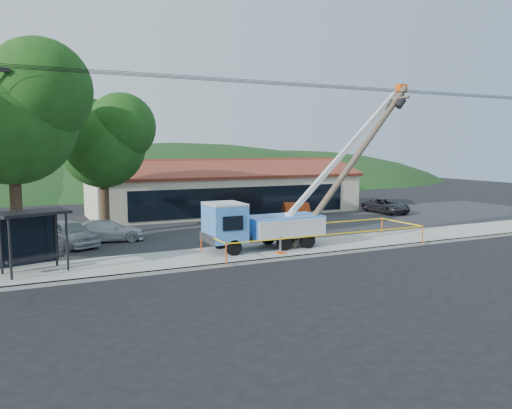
{
  "coord_description": "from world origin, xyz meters",
  "views": [
    {
      "loc": [
        -11.85,
        -19.27,
        5.54
      ],
      "look_at": [
        -0.25,
        5.0,
        2.49
      ],
      "focal_mm": 35.0,
      "sensor_mm": 36.0,
      "label": 1
    }
  ],
  "objects": [
    {
      "name": "ground",
      "position": [
        0.0,
        0.0,
        0.0
      ],
      "size": [
        120.0,
        120.0,
        0.0
      ],
      "primitive_type": "plane",
      "color": "black",
      "rests_on": "ground"
    },
    {
      "name": "curb",
      "position": [
        0.0,
        2.1,
        0.07
      ],
      "size": [
        60.0,
        0.25,
        0.15
      ],
      "primitive_type": "cube",
      "color": "#B0AFA4",
      "rests_on": "ground"
    },
    {
      "name": "sidewalk",
      "position": [
        0.0,
        4.0,
        0.07
      ],
      "size": [
        60.0,
        4.0,
        0.15
      ],
      "primitive_type": "cube",
      "color": "#B0AFA4",
      "rests_on": "ground"
    },
    {
      "name": "parking_lot",
      "position": [
        0.0,
        12.0,
        0.05
      ],
      "size": [
        60.0,
        12.0,
        0.1
      ],
      "primitive_type": "cube",
      "color": "#28282B",
      "rests_on": "ground"
    },
    {
      "name": "strip_mall",
      "position": [
        4.0,
        19.98,
        1.88
      ],
      "size": [
        22.5,
        8.53,
        4.67
      ],
      "color": "beige",
      "rests_on": "ground"
    },
    {
      "name": "tree_west_near",
      "position": [
        -12.0,
        8.0,
        7.52
      ],
      "size": [
        7.56,
        6.72,
        10.8
      ],
      "color": "#332316",
      "rests_on": "ground"
    },
    {
      "name": "tree_lot",
      "position": [
        -7.0,
        13.0,
        6.21
      ],
      "size": [
        6.3,
        5.6,
        8.94
      ],
      "color": "#332316",
      "rests_on": "ground"
    },
    {
      "name": "hill_center",
      "position": [
        10.0,
        55.0,
        0.0
      ],
      "size": [
        89.6,
        64.0,
        32.0
      ],
      "primitive_type": "ellipsoid",
      "color": "#1D3D16",
      "rests_on": "ground"
    },
    {
      "name": "hill_east",
      "position": [
        30.0,
        55.0,
        0.0
      ],
      "size": [
        72.8,
        52.0,
        26.0
      ],
      "primitive_type": "ellipsoid",
      "color": "#1D3D16",
      "rests_on": "ground"
    },
    {
      "name": "utility_truck",
      "position": [
        -0.06,
        4.49,
        1.61
      ],
      "size": [
        12.6,
        3.5,
        9.17
      ],
      "color": "black",
      "rests_on": "ground"
    },
    {
      "name": "leaning_pole",
      "position": [
        5.62,
        3.98,
        5.05
      ],
      "size": [
        7.8,
        1.95,
        9.15
      ],
      "color": "brown",
      "rests_on": "ground"
    },
    {
      "name": "bus_shelter",
      "position": [
        -11.4,
        4.28,
        2.12
      ],
      "size": [
        3.15,
        2.44,
        2.68
      ],
      "rotation": [
        0.0,
        0.0,
        0.3
      ],
      "color": "black",
      "rests_on": "ground"
    },
    {
      "name": "caution_tape",
      "position": [
        2.73,
        3.62,
        0.92
      ],
      "size": [
        12.09,
        3.56,
        1.03
      ],
      "color": "#F0520D",
      "rests_on": "ground"
    },
    {
      "name": "car_silver",
      "position": [
        -9.47,
        9.92,
        0.0
      ],
      "size": [
        3.37,
        4.7,
        1.49
      ],
      "primitive_type": "imported",
      "rotation": [
        0.0,
        0.0,
        0.42
      ],
      "color": "#B6B7BE",
      "rests_on": "ground"
    },
    {
      "name": "car_red",
      "position": [
        5.53,
        10.53,
        0.0
      ],
      "size": [
        3.6,
        5.23,
        1.63
      ],
      "primitive_type": "imported",
      "rotation": [
        0.0,
        0.0,
        -0.42
      ],
      "color": "#972E0F",
      "rests_on": "ground"
    },
    {
      "name": "car_white",
      "position": [
        -7.29,
        10.56,
        0.0
      ],
      "size": [
        4.56,
        2.36,
        1.26
      ],
      "primitive_type": "imported",
      "rotation": [
        0.0,
        0.0,
        1.43
      ],
      "color": "silver",
      "rests_on": "ground"
    },
    {
      "name": "car_dark",
      "position": [
        16.0,
        13.61,
        0.0
      ],
      "size": [
        2.33,
        4.54,
        1.22
      ],
      "primitive_type": "imported",
      "rotation": [
        0.0,
        0.0,
        0.07
      ],
      "color": "black",
      "rests_on": "ground"
    }
  ]
}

